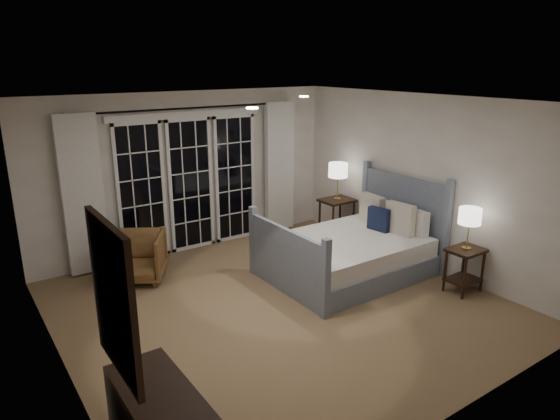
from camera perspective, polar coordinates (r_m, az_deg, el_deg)
floor at (r=6.34m, az=-0.07°, el=-10.86°), size 5.00×5.00×0.00m
ceiling at (r=5.64m, az=-0.08°, el=12.28°), size 5.00×5.00×0.00m
wall_left at (r=4.97m, az=-24.59°, el=-4.71°), size 0.02×5.00×2.50m
wall_right at (r=7.53m, az=15.80°, el=3.14°), size 0.02×5.00×2.50m
wall_back at (r=7.99m, az=-10.36°, el=4.26°), size 5.00×0.02×2.50m
wall_front at (r=4.19m, az=19.97°, el=-8.08°), size 5.00×0.02×2.50m
french_doors at (r=7.99m, az=-10.18°, el=3.09°), size 2.50×0.04×2.20m
curtain_rod at (r=7.75m, az=-10.44°, el=11.37°), size 3.50×0.03×0.03m
curtain_left at (r=7.39m, az=-21.60°, el=1.54°), size 0.55×0.10×2.25m
curtain_right at (r=8.70m, az=-0.06°, el=4.88°), size 0.55×0.10×2.25m
downlight_a at (r=6.59m, az=2.75°, el=12.82°), size 0.12×0.12×0.01m
downlight_b at (r=4.98m, az=-3.20°, el=11.55°), size 0.12×0.12×0.01m
bed at (r=7.19m, az=8.17°, el=-4.72°), size 2.22×1.59×1.29m
nightstand_left at (r=6.98m, az=20.34°, el=-5.77°), size 0.46×0.37×0.60m
nightstand_right at (r=8.48m, az=6.50°, el=-0.31°), size 0.54×0.43×0.71m
lamp_left at (r=6.77m, az=20.88°, el=-0.72°), size 0.28×0.28×0.55m
lamp_right at (r=8.30m, az=6.66°, el=4.50°), size 0.32×0.32×0.61m
armchair at (r=7.19m, az=-16.00°, el=-5.19°), size 0.99×1.00×0.67m
mirror at (r=3.23m, az=-18.44°, el=-9.65°), size 0.05×0.85×1.00m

